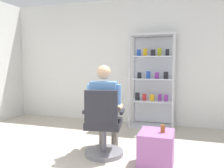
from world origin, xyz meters
TOP-DOWN VIEW (x-y plane):
  - back_wall at (0.00, 3.00)m, footprint 6.00×0.10m
  - display_cabinet_main at (0.40, 2.76)m, footprint 0.90×0.45m
  - office_chair at (-0.04, 0.97)m, footprint 0.60×0.56m
  - seated_shopkeeper at (-0.07, 1.13)m, footprint 0.53×0.60m
  - storage_crate at (0.72, 0.84)m, footprint 0.42×0.47m
  - tea_glass at (0.79, 0.82)m, footprint 0.06×0.06m

SIDE VIEW (x-z plane):
  - storage_crate at x=0.72m, z-range 0.00..0.46m
  - office_chair at x=-0.04m, z-range -0.09..0.87m
  - tea_glass at x=0.79m, z-range 0.46..0.56m
  - seated_shopkeeper at x=-0.07m, z-range 0.07..1.36m
  - display_cabinet_main at x=0.40m, z-range 0.01..1.91m
  - back_wall at x=0.00m, z-range 0.00..2.70m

